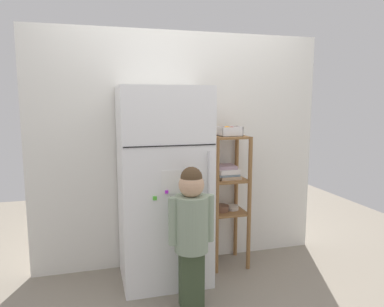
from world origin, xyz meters
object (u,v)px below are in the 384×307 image
object	(u,v)px
child_standing	(191,223)
fruit_bin	(229,131)
refrigerator	(164,186)
pantry_shelf_unit	(227,187)

from	to	relation	value
child_standing	fruit_bin	size ratio (longest dim) A/B	5.50
refrigerator	pantry_shelf_unit	world-z (taller)	refrigerator
pantry_shelf_unit	fruit_bin	xyz separation A→B (m)	(0.01, 0.00, 0.51)
refrigerator	pantry_shelf_unit	xyz separation A→B (m)	(0.61, 0.12, -0.08)
child_standing	pantry_shelf_unit	size ratio (longest dim) A/B	0.87
refrigerator	pantry_shelf_unit	bearing A→B (deg)	11.05
refrigerator	child_standing	xyz separation A→B (m)	(0.11, -0.48, -0.18)
fruit_bin	refrigerator	bearing A→B (deg)	-168.92
refrigerator	pantry_shelf_unit	size ratio (longest dim) A/B	1.35
child_standing	pantry_shelf_unit	xyz separation A→B (m)	(0.50, 0.59, 0.10)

